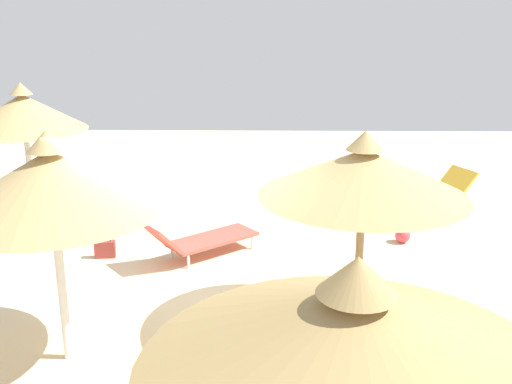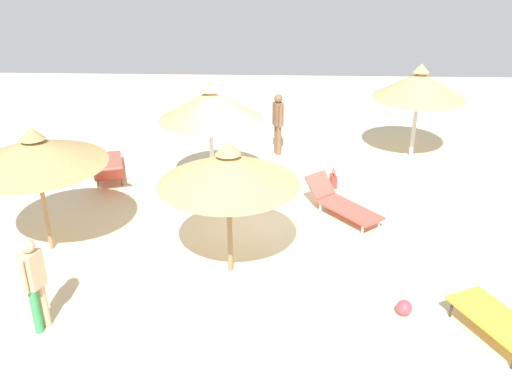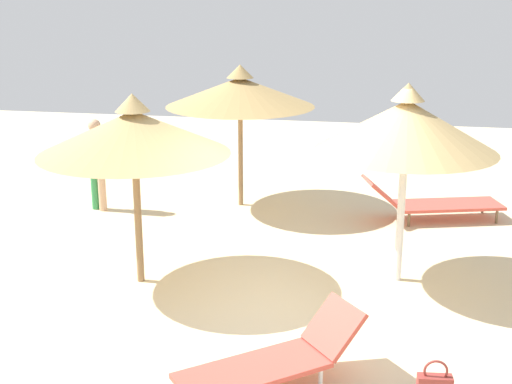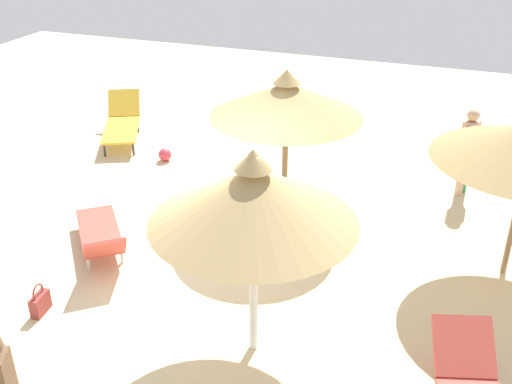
{
  "view_description": "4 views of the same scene",
  "coord_description": "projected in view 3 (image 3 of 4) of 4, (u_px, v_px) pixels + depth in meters",
  "views": [
    {
      "loc": [
        -6.88,
        -0.98,
        3.68
      ],
      "look_at": [
        0.64,
        -0.84,
        1.39
      ],
      "focal_mm": 41.54,
      "sensor_mm": 36.0,
      "label": 1
    },
    {
      "loc": [
        0.28,
        -10.63,
        5.67
      ],
      "look_at": [
        -0.08,
        -0.9,
        0.99
      ],
      "focal_mm": 39.91,
      "sensor_mm": 36.0,
      "label": 2
    },
    {
      "loc": [
        7.49,
        0.98,
        3.69
      ],
      "look_at": [
        -0.31,
        -0.51,
        1.34
      ],
      "focal_mm": 49.16,
      "sensor_mm": 36.0,
      "label": 3
    },
    {
      "loc": [
        -3.09,
        6.45,
        4.98
      ],
      "look_at": [
        -0.38,
        -1.01,
        0.87
      ],
      "focal_mm": 42.57,
      "sensor_mm": 36.0,
      "label": 4
    }
  ],
  "objects": [
    {
      "name": "parasol_umbrella_center",
      "position": [
        240.0,
        92.0,
        11.71
      ],
      "size": [
        2.51,
        2.51,
        2.43
      ],
      "color": "olive",
      "rests_on": "ground"
    },
    {
      "name": "parasol_umbrella_near_left",
      "position": [
        406.0,
        126.0,
        8.57
      ],
      "size": [
        2.26,
        2.26,
        2.57
      ],
      "color": "white",
      "rests_on": "ground"
    },
    {
      "name": "ground",
      "position": [
        293.0,
        314.0,
        8.29
      ],
      "size": [
        24.0,
        24.0,
        0.1
      ],
      "primitive_type": "cube",
      "color": "beige"
    },
    {
      "name": "lounge_chair_far_right",
      "position": [
        275.0,
        358.0,
        6.61
      ],
      "size": [
        1.6,
        1.78,
        0.7
      ],
      "color": "#CC4C3F",
      "rests_on": "ground"
    },
    {
      "name": "lounge_chair_front",
      "position": [
        430.0,
        202.0,
        11.38
      ],
      "size": [
        1.27,
        2.34,
        0.73
      ],
      "color": "#CC4C3F",
      "rests_on": "ground"
    },
    {
      "name": "person_standing_edge",
      "position": [
        97.0,
        159.0,
        11.76
      ],
      "size": [
        0.3,
        0.43,
        1.57
      ],
      "color": "tan",
      "rests_on": "ground"
    },
    {
      "name": "parasol_umbrella_edge",
      "position": [
        134.0,
        132.0,
        8.56
      ],
      "size": [
        2.38,
        2.38,
        2.44
      ],
      "color": "olive",
      "rests_on": "ground"
    }
  ]
}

